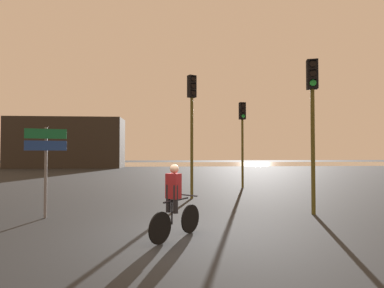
% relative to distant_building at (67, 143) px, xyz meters
% --- Properties ---
extents(ground_plane, '(120.00, 120.00, 0.00)m').
position_rel_distant_building_xyz_m(ground_plane, '(12.70, -29.86, -2.96)').
color(ground_plane, black).
extents(water_strip, '(80.00, 16.00, 0.01)m').
position_rel_distant_building_xyz_m(water_strip, '(12.70, 10.00, -2.96)').
color(water_strip, '#9E937F').
rests_on(water_strip, ground).
extents(distant_building, '(13.06, 4.00, 5.92)m').
position_rel_distant_building_xyz_m(distant_building, '(0.00, 0.00, 0.00)').
color(distant_building, '#2D2823').
rests_on(distant_building, ground).
extents(traffic_light_near_right, '(0.37, 0.39, 4.72)m').
position_rel_distant_building_xyz_m(traffic_light_near_right, '(16.69, -27.77, 0.30)').
color(traffic_light_near_right, '#4C4719').
rests_on(traffic_light_near_right, ground).
extents(traffic_light_far_right, '(0.35, 0.37, 4.52)m').
position_rel_distant_building_xyz_m(traffic_light_far_right, '(16.15, -21.00, 0.18)').
color(traffic_light_far_right, '#4C4719').
rests_on(traffic_light_far_right, ground).
extents(traffic_light_center, '(0.39, 0.41, 5.02)m').
position_rel_distant_building_xyz_m(traffic_light_center, '(13.22, -24.46, 0.49)').
color(traffic_light_center, '#4C4719').
rests_on(traffic_light_center, ground).
extents(direction_sign_post, '(1.06, 0.35, 2.60)m').
position_rel_distant_building_xyz_m(direction_sign_post, '(8.80, -27.76, -1.16)').
color(direction_sign_post, slate).
rests_on(direction_sign_post, ground).
extents(cyclist, '(1.13, 1.34, 1.62)m').
position_rel_distant_building_xyz_m(cyclist, '(12.45, -30.04, -2.14)').
color(cyclist, black).
rests_on(cyclist, ground).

